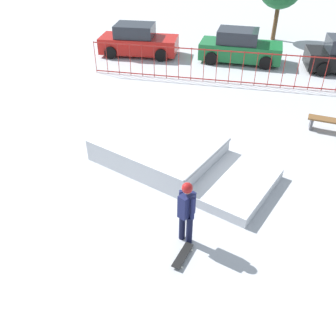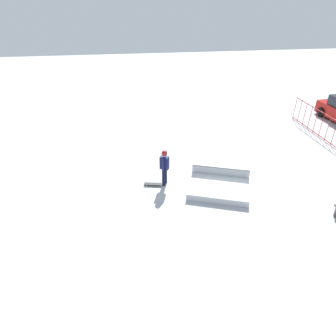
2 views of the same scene
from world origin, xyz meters
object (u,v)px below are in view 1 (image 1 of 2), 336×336
skater (186,209)px  parked_car_red (138,41)px  skateboard (183,255)px  skate_ramp (171,155)px  park_bench (331,123)px  parked_car_green (240,47)px

skater → parked_car_red: (-5.55, 12.67, -0.28)m
skater → skateboard: bearing=-145.4°
skate_ramp → parked_car_red: size_ratio=1.40×
skate_ramp → skater: (1.16, -3.01, 0.69)m
skate_ramp → park_bench: size_ratio=3.64×
skater → parked_car_green: 13.04m
park_bench → parked_car_red: parked_car_red is taller
skateboard → park_bench: bearing=-16.7°
park_bench → skateboard: bearing=-118.1°
skater → skateboard: size_ratio=2.09×
skate_ramp → parked_car_red: bearing=133.9°
skateboard → parked_car_red: parked_car_red is taller
parked_car_red → parked_car_green: 5.39m
parked_car_red → skate_ramp: bearing=-72.0°
park_bench → parked_car_green: 7.70m
skateboard → parked_car_red: bearing=34.4°
skateboard → park_bench: size_ratio=0.50×
skate_ramp → park_bench: bearing=54.2°
skateboard → parked_car_green: (-0.23, 13.58, 0.65)m
skater → park_bench: bearing=-2.6°
skateboard → park_bench: 7.91m
skateboard → parked_car_red: size_ratio=0.19×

